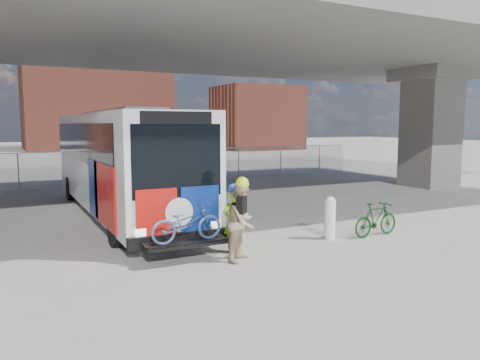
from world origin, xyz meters
TOP-DOWN VIEW (x-y plane):
  - ground at (0.00, 0.00)m, footprint 160.00×160.00m
  - bus at (-2.00, 3.61)m, footprint 2.67×12.90m
  - overpass at (0.00, 4.00)m, footprint 40.00×16.00m
  - chainlink_fence at (0.00, 12.00)m, footprint 30.00×0.06m
  - brick_buildings at (1.23, 48.23)m, footprint 54.00×22.00m
  - smokestack at (14.00, 55.00)m, footprint 2.20×2.20m
  - bollard at (2.34, -2.71)m, footprint 0.32×0.32m
  - cyclist_hivis at (-0.65, -2.71)m, footprint 0.59×0.40m
  - cyclist_tan at (-0.78, -3.41)m, footprint 1.12×1.09m
  - bike_parked at (3.72, -3.07)m, footprint 1.67×0.57m

SIDE VIEW (x-z plane):
  - ground at x=0.00m, z-range 0.00..0.00m
  - bike_parked at x=3.72m, z-range 0.00..0.99m
  - bollard at x=2.34m, z-range 0.04..1.25m
  - cyclist_hivis at x=-0.65m, z-range -0.03..1.72m
  - cyclist_tan at x=-0.78m, z-range -0.06..1.93m
  - chainlink_fence at x=0.00m, z-range -13.58..16.42m
  - bus at x=-2.00m, z-range 0.26..3.95m
  - brick_buildings at x=1.23m, z-range -0.58..11.42m
  - overpass at x=0.00m, z-range 2.57..10.52m
  - smokestack at x=14.00m, z-range 0.00..25.00m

